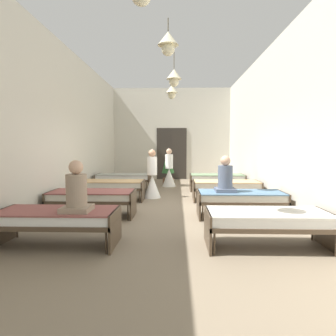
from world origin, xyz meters
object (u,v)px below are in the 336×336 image
bed_left_row_2 (111,185)px  nurse_mid_aisle (169,173)px  bed_right_row_2 (226,186)px  bed_left_row_3 (123,178)px  patient_seated_secondary (77,193)px  bed_left_row_1 (92,197)px  bed_right_row_3 (217,178)px  potted_plant (168,166)px  bed_right_row_0 (267,220)px  bed_right_row_1 (241,198)px  bed_left_row_0 (57,218)px  patient_seated_primary (225,178)px  nurse_near_aisle (152,180)px

bed_left_row_2 → nurse_mid_aisle: nurse_mid_aisle is taller
bed_right_row_2 → bed_left_row_3: (-3.33, 1.90, 0.00)m
patient_seated_secondary → bed_left_row_2: bearing=95.2°
bed_right_row_2 → nurse_mid_aisle: bearing=121.2°
bed_left_row_1 → bed_right_row_2: bearing=29.7°
bed_right_row_3 → potted_plant: bearing=144.7°
bed_left_row_3 → bed_left_row_2: bearing=-90.0°
bed_right_row_0 → bed_right_row_1: (0.00, 1.90, 0.00)m
bed_left_row_3 → bed_left_row_0: bearing=-90.0°
bed_right_row_2 → patient_seated_primary: (-0.35, -1.92, 0.43)m
bed_right_row_0 → bed_right_row_3: (0.00, 5.70, 0.00)m
bed_right_row_2 → patient_seated_primary: patient_seated_primary is taller
patient_seated_secondary → bed_right_row_1: bearing=33.7°
patient_seated_secondary → potted_plant: potted_plant is taller
bed_right_row_2 → patient_seated_secondary: 4.91m
bed_right_row_0 → nurse_near_aisle: nurse_near_aisle is taller
bed_right_row_1 → potted_plant: 5.37m
bed_left_row_0 → patient_seated_secondary: bearing=-13.3°
bed_left_row_2 → bed_left_row_0: bearing=-90.0°
nurse_near_aisle → patient_seated_secondary: bearing=35.8°
nurse_near_aisle → patient_seated_primary: (1.82, -2.34, 0.34)m
bed_left_row_0 → patient_seated_primary: size_ratio=2.37×
bed_left_row_0 → bed_left_row_2: 3.80m
bed_left_row_0 → potted_plant: size_ratio=1.38×
bed_left_row_3 → bed_right_row_3: (3.33, 0.00, 0.00)m
bed_right_row_0 → potted_plant: (-1.77, 6.95, 0.35)m
bed_right_row_1 → bed_right_row_2: same height
bed_left_row_0 → bed_right_row_1: same height
nurse_near_aisle → potted_plant: nurse_near_aisle is taller
bed_left_row_0 → bed_left_row_2: size_ratio=1.00×
bed_left_row_3 → bed_right_row_3: same height
patient_seated_primary → patient_seated_secondary: (-2.63, -1.97, 0.00)m
bed_left_row_2 → bed_right_row_2: (3.33, 0.00, 0.00)m
patient_seated_primary → patient_seated_secondary: bearing=-143.2°
bed_left_row_0 → patient_seated_secondary: size_ratio=2.37×
bed_left_row_2 → nurse_mid_aisle: size_ratio=1.28×
bed_left_row_3 → patient_seated_secondary: 5.81m
bed_left_row_3 → nurse_near_aisle: nurse_near_aisle is taller
nurse_near_aisle → patient_seated_primary: nurse_near_aisle is taller
bed_left_row_3 → bed_right_row_1: bearing=-48.8°
nurse_near_aisle → bed_left_row_0: bearing=31.1°
bed_right_row_1 → bed_right_row_2: size_ratio=1.00×
bed_right_row_1 → bed_left_row_2: (-3.33, 1.90, 0.00)m
patient_seated_primary → nurse_near_aisle: bearing=127.9°
bed_left_row_2 → potted_plant: 3.53m
bed_left_row_1 → potted_plant: 5.30m
nurse_near_aisle → potted_plant: bearing=-141.9°
bed_left_row_1 → nurse_near_aisle: (1.16, 2.32, 0.09)m
bed_right_row_1 → patient_seated_primary: bearing=-177.1°
bed_left_row_2 → bed_right_row_0: bearing=-48.8°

